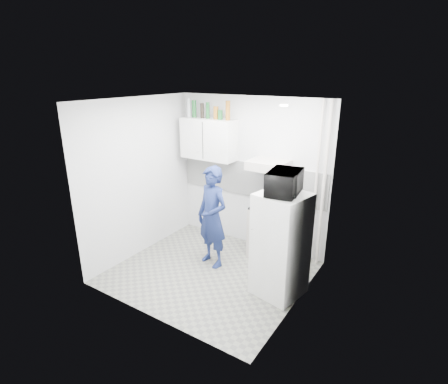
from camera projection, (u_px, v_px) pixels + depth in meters
The scene contains 24 objects.
floor at pixel (210, 272), 5.44m from camera, with size 2.80×2.80×0.00m, color gray.
ceiling at pixel (207, 100), 4.59m from camera, with size 2.80×2.80×0.00m, color white.
wall_back at pixel (251, 173), 6.01m from camera, with size 2.80×2.80×0.00m, color silver.
wall_left at pixel (139, 178), 5.73m from camera, with size 2.60×2.60×0.00m, color silver.
wall_right at pixel (302, 214), 4.30m from camera, with size 2.60×2.60×0.00m, color silver.
person at pixel (212, 217), 5.44m from camera, with size 0.59×0.39×1.63m, color #162150.
stove at pixel (268, 232), 5.84m from camera, with size 0.53×0.53×0.85m, color beige.
fridge at pixel (281, 245), 4.73m from camera, with size 0.61×0.61×1.47m, color silver.
stove_top at pixel (269, 207), 5.70m from camera, with size 0.51×0.51×0.03m, color black.
saucepan at pixel (266, 203), 5.68m from camera, with size 0.20×0.20×0.11m, color silver.
microwave at pixel (284, 182), 4.44m from camera, with size 0.38×0.56×0.31m, color black.
bottle_a at pixel (189, 108), 6.12m from camera, with size 0.07×0.07×0.32m, color #B2B7BC.
bottle_b at pixel (194, 109), 6.07m from camera, with size 0.08×0.08×0.30m, color #144C1E.
bottle_c at pixel (202, 111), 5.98m from camera, with size 0.06×0.06×0.25m, color black.
bottle_d at pixel (208, 110), 5.92m from camera, with size 0.06×0.06×0.27m, color #144C1E.
canister_a at pixel (216, 113), 5.84m from camera, with size 0.09×0.09×0.21m, color brown.
canister_b at pixel (220, 115), 5.81m from camera, with size 0.08×0.08×0.16m, color #144C1E.
bottle_e at pixel (228, 111), 5.71m from camera, with size 0.08×0.08×0.32m, color brown.
upper_cabinet at pixel (209, 139), 6.07m from camera, with size 1.00×0.35×0.70m, color silver.
range_hood at pixel (269, 165), 5.49m from camera, with size 0.60×0.50×0.14m, color beige.
backsplash at pixel (250, 179), 6.03m from camera, with size 2.74×0.03×0.60m, color white.
pipe_a at pixel (324, 188), 5.28m from camera, with size 0.05×0.05×2.60m, color beige.
pipe_b at pixel (316, 186), 5.34m from camera, with size 0.04×0.04×2.60m, color beige.
ceiling_spot_fixture at pixel (284, 105), 4.25m from camera, with size 0.10×0.10×0.02m, color white.
Camera 1 is at (2.75, -3.86, 2.95)m, focal length 28.00 mm.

